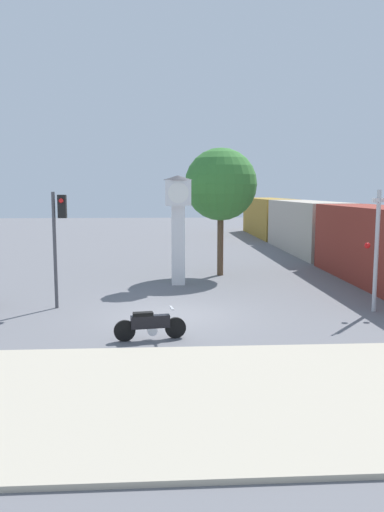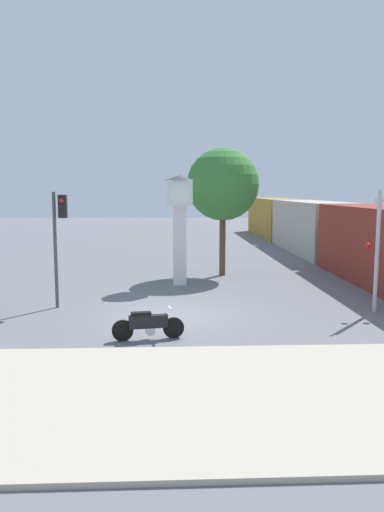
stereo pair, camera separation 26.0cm
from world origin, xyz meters
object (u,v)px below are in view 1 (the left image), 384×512
motorcycle (150,325)px  freight_train (307,227)px  clock_tower (178,213)px  traffic_light (58,229)px  railroad_crossing_signal (377,246)px  street_tree (221,185)px

motorcycle → freight_train: 22.06m
clock_tower → traffic_light: clock_tower is taller
motorcycle → freight_train: (10.10, 19.57, 1.27)m
traffic_light → railroad_crossing_signal: railroad_crossing_signal is taller
railroad_crossing_signal → street_tree: 9.10m
motorcycle → street_tree: bearing=64.3°
motorcycle → street_tree: size_ratio=0.33×
traffic_light → street_tree: 9.27m
clock_tower → railroad_crossing_signal: size_ratio=1.15×
street_tree → clock_tower: bearing=-132.9°
railroad_crossing_signal → motorcycle: bearing=-159.5°
freight_train → railroad_crossing_signal: 16.93m
motorcycle → freight_train: freight_train is taller
clock_tower → street_tree: 3.35m
freight_train → railroad_crossing_signal: (-2.51, -16.74, 0.55)m
motorcycle → clock_tower: clock_tower is taller
freight_train → street_tree: (-6.93, -9.08, 2.69)m
freight_train → traffic_light: 20.54m
freight_train → clock_tower: bearing=-128.5°
freight_train → street_tree: size_ratio=5.83×
freight_train → railroad_crossing_signal: bearing=-98.5°
freight_train → traffic_light: traffic_light is taller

